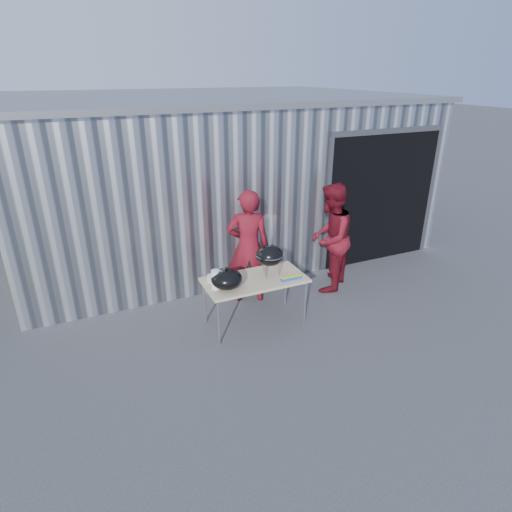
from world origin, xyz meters
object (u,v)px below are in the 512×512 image
kettle_grill (270,249)px  person_cook (248,247)px  person_bystander (330,238)px  folding_table (255,281)px

kettle_grill → person_cook: size_ratio=0.49×
person_cook → kettle_grill: bearing=112.2°
person_cook → person_bystander: person_cook is taller
kettle_grill → person_cook: 0.76m
folding_table → kettle_grill: bearing=2.2°
folding_table → person_bystander: 1.74m
kettle_grill → person_cook: person_cook is taller
kettle_grill → person_cook: bearing=92.2°
folding_table → person_bystander: (1.64, 0.53, 0.23)m
folding_table → kettle_grill: size_ratio=1.62×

